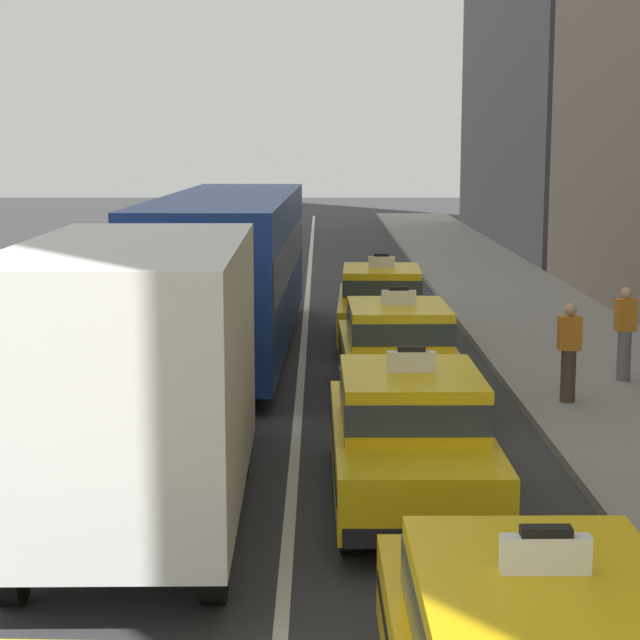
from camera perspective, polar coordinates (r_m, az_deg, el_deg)
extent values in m
cube|color=silver|center=(23.63, -0.82, -1.20)|extent=(0.14, 80.00, 0.01)
cube|color=gray|center=(19.44, 15.73, -3.64)|extent=(4.00, 90.00, 0.15)
cylinder|color=black|center=(14.58, -11.73, -6.80)|extent=(0.25, 0.64, 0.64)
cylinder|color=black|center=(14.34, -4.21, -6.90)|extent=(0.25, 0.64, 0.64)
cylinder|color=black|center=(10.98, -15.66, -12.41)|extent=(0.25, 0.64, 0.64)
cylinder|color=black|center=(10.66, -5.50, -12.77)|extent=(0.25, 0.64, 0.64)
cube|color=black|center=(15.13, -7.63, -2.01)|extent=(2.13, 2.23, 2.10)
cube|color=#2D3842|center=(16.12, -7.20, -0.22)|extent=(1.93, 0.08, 0.76)
cube|color=silver|center=(11.85, -9.56, -2.50)|extent=(2.37, 5.23, 2.70)
cylinder|color=black|center=(26.18, -6.03, 0.49)|extent=(0.26, 0.65, 0.64)
cylinder|color=black|center=(26.00, -1.65, 0.48)|extent=(0.26, 0.65, 0.64)
cylinder|color=black|center=(19.65, -8.55, -2.53)|extent=(0.26, 0.65, 0.64)
cylinder|color=black|center=(19.40, -2.72, -2.58)|extent=(0.26, 0.65, 0.64)
cube|color=navy|center=(22.56, -4.67, 2.81)|extent=(2.78, 11.26, 2.90)
cube|color=#2D3842|center=(22.54, -4.68, 3.44)|extent=(2.79, 10.81, 0.84)
cube|color=black|center=(27.98, -3.49, 6.55)|extent=(2.13, 0.13, 0.36)
cube|color=yellow|center=(7.29, 11.52, -15.05)|extent=(1.62, 2.11, 0.64)
cube|color=#2D3842|center=(7.29, 11.52, -15.05)|extent=(1.64, 2.13, 0.35)
cube|color=white|center=(7.12, 11.64, -11.82)|extent=(0.56, 0.12, 0.24)
cube|color=black|center=(7.06, 11.68, -10.68)|extent=(0.32, 0.11, 0.06)
cube|color=black|center=(9.78, 8.43, -14.31)|extent=(1.71, 0.15, 0.20)
cylinder|color=black|center=(14.73, 1.26, -6.44)|extent=(0.24, 0.64, 0.64)
cylinder|color=black|center=(14.84, 7.00, -6.39)|extent=(0.24, 0.64, 0.64)
cylinder|color=black|center=(11.81, 1.66, -10.48)|extent=(0.24, 0.64, 0.64)
cylinder|color=black|center=(11.95, 8.87, -10.35)|extent=(0.24, 0.64, 0.64)
cube|color=yellow|center=(13.20, 4.67, -6.76)|extent=(1.83, 4.51, 0.70)
cube|color=black|center=(13.19, 4.67, -6.56)|extent=(1.84, 4.15, 0.10)
cube|color=yellow|center=(12.89, 4.76, -4.09)|extent=(1.61, 2.11, 0.64)
cube|color=#2D3842|center=(12.89, 4.76, -4.09)|extent=(1.63, 2.13, 0.35)
cube|color=white|center=(12.79, 4.79, -2.17)|extent=(0.56, 0.12, 0.24)
cube|color=black|center=(12.76, 4.80, -1.51)|extent=(0.32, 0.11, 0.06)
cube|color=black|center=(15.39, 3.95, -5.38)|extent=(1.71, 0.15, 0.20)
cube|color=black|center=(11.19, 5.64, -11.13)|extent=(1.71, 0.15, 0.20)
cylinder|color=black|center=(19.81, 1.53, -2.33)|extent=(0.25, 0.64, 0.64)
cylinder|color=black|center=(19.93, 5.78, -2.30)|extent=(0.25, 0.64, 0.64)
cylinder|color=black|center=(16.83, 1.97, -4.43)|extent=(0.25, 0.64, 0.64)
cylinder|color=black|center=(16.97, 6.97, -4.38)|extent=(0.25, 0.64, 0.64)
cube|color=yellow|center=(18.29, 4.05, -2.21)|extent=(1.87, 4.53, 0.70)
cube|color=black|center=(18.28, 4.05, -2.06)|extent=(1.89, 4.17, 0.10)
cube|color=yellow|center=(18.02, 4.12, -0.22)|extent=(1.63, 2.13, 0.64)
cube|color=#2D3842|center=(18.02, 4.12, -0.22)|extent=(1.65, 2.15, 0.35)
cube|color=white|center=(17.96, 4.13, 1.17)|extent=(0.56, 0.13, 0.24)
cube|color=black|center=(17.93, 4.14, 1.64)|extent=(0.32, 0.12, 0.06)
cube|color=black|center=(20.50, 3.52, -1.66)|extent=(1.71, 0.17, 0.20)
cube|color=black|center=(16.20, 4.71, -4.64)|extent=(1.71, 0.17, 0.20)
cylinder|color=black|center=(25.03, 1.45, 0.13)|extent=(0.26, 0.65, 0.64)
cylinder|color=black|center=(25.05, 4.83, 0.11)|extent=(0.26, 0.65, 0.64)
cylinder|color=black|center=(22.01, 1.36, -1.15)|extent=(0.26, 0.65, 0.64)
cylinder|color=black|center=(22.04, 5.20, -1.17)|extent=(0.26, 0.65, 0.64)
cube|color=yellow|center=(23.46, 3.21, 0.36)|extent=(1.96, 4.56, 0.70)
cube|color=black|center=(23.46, 3.21, 0.49)|extent=(1.97, 4.20, 0.10)
cube|color=yellow|center=(23.22, 3.23, 1.94)|extent=(1.68, 2.16, 0.64)
cube|color=#2D3842|center=(23.22, 3.23, 1.94)|extent=(1.70, 2.18, 0.35)
cube|color=white|center=(23.17, 3.24, 3.02)|extent=(0.56, 0.14, 0.24)
cube|color=black|center=(23.15, 3.25, 3.39)|extent=(0.32, 0.12, 0.06)
cube|color=black|center=(25.68, 3.11, 0.58)|extent=(1.71, 0.20, 0.20)
cube|color=black|center=(21.33, 3.32, -1.22)|extent=(1.71, 0.20, 0.20)
cylinder|color=slate|center=(19.93, 15.52, -1.79)|extent=(0.24, 0.24, 0.89)
cube|color=orange|center=(19.81, 15.61, 0.26)|extent=(0.36, 0.22, 0.55)
sphere|color=tan|center=(19.75, 15.66, 1.36)|extent=(0.20, 0.20, 0.20)
cylinder|color=#473828|center=(18.12, 12.78, -2.84)|extent=(0.24, 0.24, 0.85)
cube|color=orange|center=(17.99, 12.86, -0.66)|extent=(0.36, 0.22, 0.54)
sphere|color=tan|center=(17.93, 12.90, 0.54)|extent=(0.20, 0.20, 0.20)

